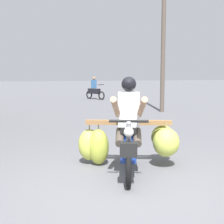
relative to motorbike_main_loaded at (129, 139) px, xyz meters
name	(u,v)px	position (x,y,z in m)	size (l,w,h in m)	color
ground_plane	(124,190)	(-0.40, -0.97, -0.52)	(120.00, 120.00, 0.00)	slate
motorbike_main_loaded	(129,139)	(0.00, 0.00, 0.00)	(1.81, 1.79, 1.58)	black
motorbike_distant_ahead_right	(94,90)	(2.49, 14.28, 0.05)	(0.94, 1.42, 1.40)	black
utility_pole	(163,36)	(3.88, 7.22, 2.64)	(0.18, 0.18, 6.32)	brown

